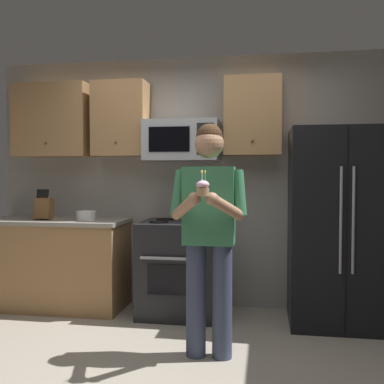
{
  "coord_description": "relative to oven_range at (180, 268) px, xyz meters",
  "views": [
    {
      "loc": [
        0.67,
        -2.9,
        1.38
      ],
      "look_at": [
        0.13,
        0.39,
        1.25
      ],
      "focal_mm": 41.56,
      "sensor_mm": 36.0,
      "label": 1
    }
  ],
  "objects": [
    {
      "name": "refrigerator",
      "position": [
        1.5,
        -0.04,
        0.44
      ],
      "size": [
        0.9,
        0.75,
        1.8
      ],
      "color": "black",
      "rests_on": "ground"
    },
    {
      "name": "wall_back",
      "position": [
        0.15,
        0.39,
        0.84
      ],
      "size": [
        4.4,
        0.1,
        2.6
      ],
      "primitive_type": "cube",
      "color": "gray",
      "rests_on": "ground"
    },
    {
      "name": "bowl_large_white",
      "position": [
        -0.97,
        -0.02,
        0.51
      ],
      "size": [
        0.2,
        0.2,
        0.09
      ],
      "color": "white",
      "rests_on": "counter_left"
    },
    {
      "name": "microwave",
      "position": [
        0.0,
        0.12,
        1.26
      ],
      "size": [
        0.74,
        0.41,
        0.4
      ],
      "color": "#9EA0A5"
    },
    {
      "name": "person",
      "position": [
        0.41,
        -0.98,
        0.53
      ],
      "size": [
        0.6,
        0.48,
        1.76
      ],
      "color": "#383F59",
      "rests_on": "ground"
    },
    {
      "name": "counter_left",
      "position": [
        -1.3,
        0.02,
        0.0
      ],
      "size": [
        1.44,
        0.66,
        0.92
      ],
      "color": "#9E7247",
      "rests_on": "ground"
    },
    {
      "name": "oven_range",
      "position": [
        0.0,
        0.0,
        0.0
      ],
      "size": [
        0.76,
        0.7,
        0.93
      ],
      "color": "black",
      "rests_on": "ground"
    },
    {
      "name": "cabinet_row_upper",
      "position": [
        -0.57,
        0.17,
        1.49
      ],
      "size": [
        2.78,
        0.36,
        0.76
      ],
      "color": "#9E7247"
    },
    {
      "name": "ground_plane",
      "position": [
        0.15,
        -1.36,
        -0.46
      ],
      "size": [
        6.0,
        6.0,
        0.0
      ],
      "primitive_type": "plane",
      "color": "#9E9384"
    },
    {
      "name": "knife_block",
      "position": [
        -1.42,
        -0.03,
        0.58
      ],
      "size": [
        0.16,
        0.15,
        0.32
      ],
      "color": "brown",
      "rests_on": "counter_left"
    },
    {
      "name": "cupcake",
      "position": [
        0.41,
        -1.31,
        0.83
      ],
      "size": [
        0.09,
        0.09,
        0.17
      ],
      "color": "#A87F56"
    }
  ]
}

